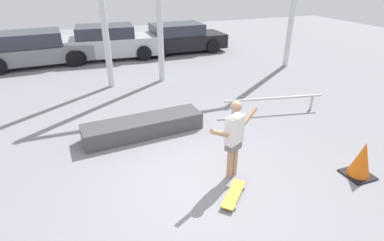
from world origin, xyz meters
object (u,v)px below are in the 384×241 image
(grind_rail, at_px, (274,100))
(skateboard, at_px, (234,194))
(skateboarder, at_px, (234,136))
(grind_box, at_px, (144,126))
(parked_car_silver, at_px, (109,42))
(traffic_cone, at_px, (362,160))
(parked_car_grey, at_px, (34,49))
(parked_car_black, at_px, (179,38))

(grind_rail, bearing_deg, skateboard, -134.00)
(skateboarder, height_order, grind_box, skateboarder)
(parked_car_silver, xyz_separation_m, traffic_cone, (3.22, -10.28, -0.34))
(parked_car_silver, bearing_deg, skateboarder, -79.76)
(skateboarder, relative_size, skateboard, 2.11)
(skateboarder, distance_m, grind_box, 2.51)
(parked_car_grey, bearing_deg, parked_car_black, -2.83)
(skateboard, relative_size, grind_box, 0.26)
(parked_car_silver, distance_m, traffic_cone, 10.78)
(parked_car_black, bearing_deg, grind_box, -115.58)
(parked_car_grey, bearing_deg, grind_rail, -52.92)
(skateboarder, xyz_separation_m, parked_car_grey, (-3.96, 9.39, -0.19))
(skateboard, distance_m, parked_car_silver, 10.06)
(skateboard, relative_size, traffic_cone, 1.02)
(grind_box, height_order, parked_car_black, parked_car_black)
(skateboarder, height_order, grind_rail, skateboarder)
(skateboarder, distance_m, parked_car_silver, 9.51)
(parked_car_grey, xyz_separation_m, parked_car_black, (6.12, 0.09, -0.02))
(parked_car_grey, height_order, parked_car_black, parked_car_grey)
(grind_box, distance_m, parked_car_silver, 7.34)
(parked_car_silver, bearing_deg, grind_box, -87.08)
(grind_rail, height_order, parked_car_black, parked_car_black)
(skateboarder, distance_m, parked_car_grey, 10.19)
(skateboard, bearing_deg, parked_car_black, 30.93)
(grind_rail, distance_m, parked_car_grey, 9.62)
(parked_car_grey, bearing_deg, parked_car_silver, -2.52)
(skateboarder, bearing_deg, traffic_cone, -46.40)
(grind_rail, height_order, parked_car_silver, parked_car_silver)
(grind_box, bearing_deg, parked_car_grey, 111.01)
(skateboarder, xyz_separation_m, grind_rail, (2.33, 2.11, -0.49))
(grind_rail, xyz_separation_m, parked_car_black, (-0.16, 7.37, 0.28))
(skateboard, distance_m, grind_rail, 3.72)
(grind_box, distance_m, grind_rail, 3.50)
(parked_car_black, bearing_deg, skateboarder, -104.04)
(skateboard, bearing_deg, grind_rail, 0.44)
(parked_car_black, distance_m, traffic_cone, 10.32)
(traffic_cone, bearing_deg, skateboarder, 159.14)
(skateboard, distance_m, traffic_cone, 2.47)
(parked_car_grey, distance_m, parked_car_black, 6.12)
(grind_box, height_order, grind_rail, grind_rail)
(grind_rail, bearing_deg, traffic_cone, -92.74)
(grind_rail, height_order, parked_car_grey, parked_car_grey)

